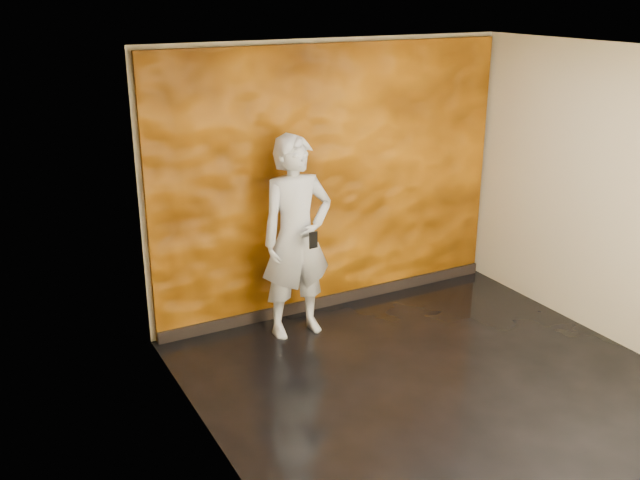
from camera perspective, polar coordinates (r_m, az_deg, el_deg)
The scene contains 5 objects.
room at distance 5.79m, azimuth 10.50°, elevation 0.48°, with size 4.02×4.02×2.81m.
feature_wall at distance 7.36m, azimuth 1.04°, elevation 4.77°, with size 3.90×0.06×2.75m, color orange.
baseboard at distance 7.77m, azimuth 1.13°, elevation -4.76°, with size 3.90×0.04×0.12m, color black.
man at distance 6.83m, azimuth -1.89°, elevation 0.20°, with size 0.73×0.48×1.99m, color #959AA3.
phone at distance 6.55m, azimuth -0.53°, elevation 0.01°, with size 0.09×0.02×0.16m, color black.
Camera 1 is at (-3.46, -4.25, 3.27)m, focal length 40.00 mm.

